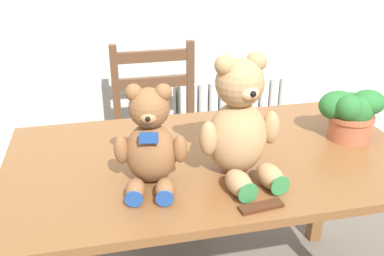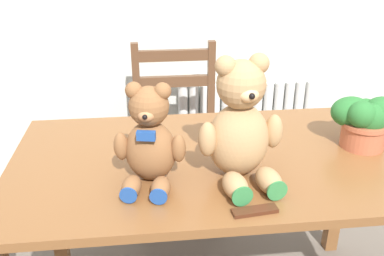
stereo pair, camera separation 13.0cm
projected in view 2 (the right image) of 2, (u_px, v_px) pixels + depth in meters
radiator at (245, 132)px, 2.84m from camera, size 0.90×0.10×0.62m
dining_table at (215, 182)px, 1.56m from camera, size 1.44×0.80×0.76m
wooden_chair_behind at (177, 135)px, 2.35m from camera, size 0.46×0.43×0.95m
teddy_bear_left at (150, 141)px, 1.32m from camera, size 0.23×0.25×0.33m
teddy_bear_right at (241, 127)px, 1.33m from camera, size 0.28×0.30×0.40m
potted_plant at (364, 119)px, 1.55m from camera, size 0.23×0.19×0.19m
chocolate_bar at (255, 211)px, 1.21m from camera, size 0.14×0.05×0.01m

